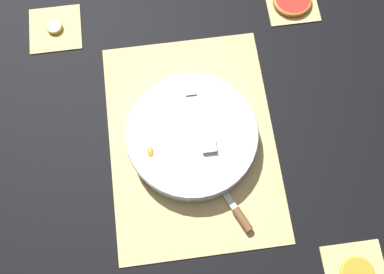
% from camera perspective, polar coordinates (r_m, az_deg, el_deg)
% --- Properties ---
extents(ground_plane, '(6.00, 6.00, 0.00)m').
position_cam_1_polar(ground_plane, '(1.03, 0.00, -0.46)').
color(ground_plane, black).
extents(bamboo_mat_center, '(0.52, 0.38, 0.01)m').
position_cam_1_polar(bamboo_mat_center, '(1.03, 0.00, -0.41)').
color(bamboo_mat_center, '#D6B775').
rests_on(bamboo_mat_center, ground_plane).
extents(coaster_mat_near_left, '(0.13, 0.13, 0.01)m').
position_cam_1_polar(coaster_mat_near_left, '(1.20, -16.98, 13.03)').
color(coaster_mat_near_left, '#D6B775').
rests_on(coaster_mat_near_left, ground_plane).
extents(coaster_mat_far_left, '(0.13, 0.13, 0.01)m').
position_cam_1_polar(coaster_mat_far_left, '(1.22, 12.53, 16.41)').
color(coaster_mat_far_left, '#D6B775').
rests_on(coaster_mat_far_left, ground_plane).
extents(coaster_mat_far_right, '(0.13, 0.13, 0.01)m').
position_cam_1_polar(coaster_mat_far_right, '(1.04, 20.13, -16.03)').
color(coaster_mat_far_right, '#D6B775').
rests_on(coaster_mat_far_right, ground_plane).
extents(fruit_salad_bowl, '(0.29, 0.29, 0.06)m').
position_cam_1_polar(fruit_salad_bowl, '(1.00, -0.03, 0.19)').
color(fruit_salad_bowl, silver).
rests_on(fruit_salad_bowl, bamboo_mat_center).
extents(paring_knife, '(0.13, 0.07, 0.02)m').
position_cam_1_polar(paring_knife, '(0.98, 6.16, -9.99)').
color(paring_knife, silver).
rests_on(paring_knife, bamboo_mat_center).
extents(orange_slice_whole, '(0.07, 0.07, 0.01)m').
position_cam_1_polar(orange_slice_whole, '(1.03, 20.28, -16.00)').
color(orange_slice_whole, orange).
rests_on(orange_slice_whole, coaster_mat_far_right).
extents(banana_coin_single, '(0.04, 0.04, 0.01)m').
position_cam_1_polar(banana_coin_single, '(1.20, -17.09, 13.21)').
color(banana_coin_single, beige).
rests_on(banana_coin_single, coaster_mat_near_left).
extents(grapefruit_slice, '(0.10, 0.10, 0.01)m').
position_cam_1_polar(grapefruit_slice, '(1.22, 12.62, 16.65)').
color(grapefruit_slice, red).
rests_on(grapefruit_slice, coaster_mat_far_left).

